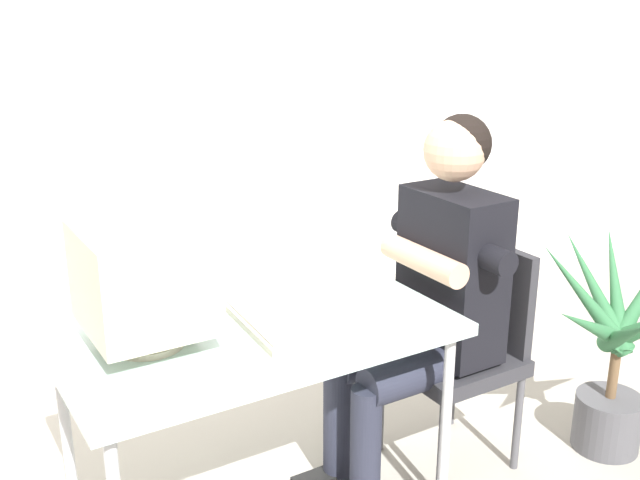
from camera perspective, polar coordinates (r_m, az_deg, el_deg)
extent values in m
cube|color=silver|center=(3.61, -11.01, 13.66)|extent=(8.00, 0.10, 3.00)
cylinder|color=#B7B7BC|center=(2.66, 9.49, -13.94)|extent=(0.04, 0.04, 0.72)
cylinder|color=#B7B7BC|center=(2.69, -18.59, -14.39)|extent=(0.04, 0.04, 0.72)
cylinder|color=#B7B7BC|center=(3.06, 2.43, -9.18)|extent=(0.04, 0.04, 0.72)
cube|color=silver|center=(2.42, -4.83, -7.01)|extent=(1.24, 0.70, 0.04)
cylinder|color=beige|center=(2.33, -12.88, -7.56)|extent=(0.22, 0.22, 0.02)
cylinder|color=beige|center=(2.32, -12.94, -6.81)|extent=(0.06, 0.06, 0.05)
cube|color=beige|center=(2.25, -13.25, -2.73)|extent=(0.34, 0.38, 0.30)
cube|color=black|center=(2.31, -9.06, -1.95)|extent=(0.01, 0.33, 0.25)
cube|color=beige|center=(2.40, -4.01, -6.32)|extent=(0.18, 0.43, 0.02)
cube|color=beige|center=(2.39, -4.02, -5.98)|extent=(0.15, 0.39, 0.01)
cylinder|color=#4C4C51|center=(2.83, 9.19, -15.53)|extent=(0.03, 0.03, 0.40)
cylinder|color=#4C4C51|center=(3.06, 14.74, -13.19)|extent=(0.03, 0.03, 0.40)
cylinder|color=#4C4C51|center=(3.08, 4.61, -12.34)|extent=(0.03, 0.03, 0.40)
cylinder|color=#4C4C51|center=(3.29, 10.03, -10.47)|extent=(0.03, 0.03, 0.40)
cube|color=#2D2D33|center=(2.95, 9.89, -8.93)|extent=(0.44, 0.44, 0.06)
cube|color=#2D2D33|center=(2.98, 13.02, -3.97)|extent=(0.04, 0.39, 0.40)
cube|color=black|center=(2.79, 9.97, -2.49)|extent=(0.22, 0.39, 0.61)
sphere|color=tan|center=(2.65, 10.17, 6.70)|extent=(0.22, 0.22, 0.22)
sphere|color=black|center=(2.67, 10.69, 7.18)|extent=(0.21, 0.21, 0.21)
cylinder|color=#262838|center=(2.73, 7.37, -9.97)|extent=(0.43, 0.14, 0.14)
cylinder|color=#262838|center=(2.85, 5.11, -8.55)|extent=(0.43, 0.14, 0.14)
cylinder|color=#262838|center=(2.74, 3.47, -15.61)|extent=(0.11, 0.11, 0.48)
cylinder|color=#262838|center=(2.86, 1.37, -13.92)|extent=(0.11, 0.11, 0.48)
cube|color=black|center=(2.96, 0.31, -17.73)|extent=(0.24, 0.09, 0.06)
cylinder|color=black|center=(2.58, 13.02, -1.41)|extent=(0.09, 0.14, 0.09)
cylinder|color=black|center=(2.90, 6.92, 1.10)|extent=(0.09, 0.14, 0.09)
cylinder|color=tan|center=(2.68, 7.79, -1.51)|extent=(0.09, 0.39, 0.09)
cylinder|color=#4C4C51|center=(3.34, 20.91, -12.74)|extent=(0.26, 0.26, 0.23)
cylinder|color=brown|center=(3.23, 21.40, -9.02)|extent=(0.04, 0.04, 0.26)
cone|color=#316A40|center=(3.24, 21.45, -3.33)|extent=(0.29, 0.35, 0.48)
cone|color=#316A40|center=(3.21, 20.10, -3.51)|extent=(0.12, 0.43, 0.45)
cone|color=#316A40|center=(3.09, 19.43, -4.15)|extent=(0.33, 0.32, 0.48)
cone|color=#316A40|center=(2.98, 20.00, -6.28)|extent=(0.51, 0.15, 0.33)
cone|color=#316A40|center=(2.96, 22.15, -6.70)|extent=(0.38, 0.41, 0.37)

